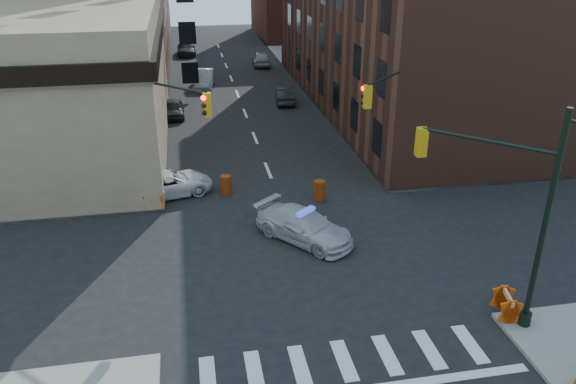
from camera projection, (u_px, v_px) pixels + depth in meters
name	position (u px, v px, depth m)	size (l,w,h in m)	color
ground	(302.00, 256.00, 24.68)	(140.00, 140.00, 0.00)	black
sidewalk_ne	(455.00, 71.00, 57.72)	(34.00, 54.50, 0.15)	gray
commercial_row_ne	(406.00, 17.00, 44.01)	(14.00, 34.00, 14.00)	#522D20
signal_pole_se	(513.00, 205.00, 18.82)	(5.40, 5.27, 8.00)	black
signal_pole_nw	(160.00, 131.00, 26.67)	(3.58, 3.67, 8.00)	black
signal_pole_ne	(393.00, 118.00, 28.62)	(3.67, 3.58, 8.00)	black
tree_ne_near	(326.00, 56.00, 47.69)	(3.00, 3.00, 4.85)	black
tree_ne_far	(306.00, 40.00, 54.84)	(3.00, 3.00, 4.85)	black
police_car	(304.00, 226.00, 25.70)	(1.99, 4.89, 1.42)	#B8B9BD
pickup	(168.00, 184.00, 30.17)	(2.21, 4.80, 1.33)	silver
parked_car_wnear	(174.00, 108.00, 43.30)	(1.52, 3.77, 1.29)	black
parked_car_wfar	(204.00, 78.00, 51.73)	(1.65, 4.72, 1.56)	#92949A
parked_car_wdeep	(186.00, 48.00, 65.58)	(2.09, 5.14, 1.49)	black
parked_car_enear	(285.00, 95.00, 46.81)	(1.41, 4.04, 1.33)	black
parked_car_efar	(261.00, 58.00, 60.17)	(1.80, 4.47, 1.52)	#989BA0
pedestrian_a	(143.00, 190.00, 28.43)	(0.67, 0.44, 1.83)	black
pedestrian_b	(89.00, 193.00, 27.97)	(0.95, 0.74, 1.96)	black
pedestrian_c	(35.00, 171.00, 30.96)	(0.96, 0.40, 1.65)	black
barrel_road	(319.00, 191.00, 29.63)	(0.62, 0.62, 1.10)	orange
barrel_bank	(226.00, 185.00, 30.36)	(0.59, 0.59, 1.05)	red
barricade_se_a	(506.00, 305.00, 20.40)	(1.23, 0.62, 0.92)	red
barricade_nw_a	(154.00, 200.00, 28.52)	(1.19, 0.59, 0.89)	red
barricade_nw_b	(107.00, 185.00, 30.05)	(1.38, 0.69, 1.03)	red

